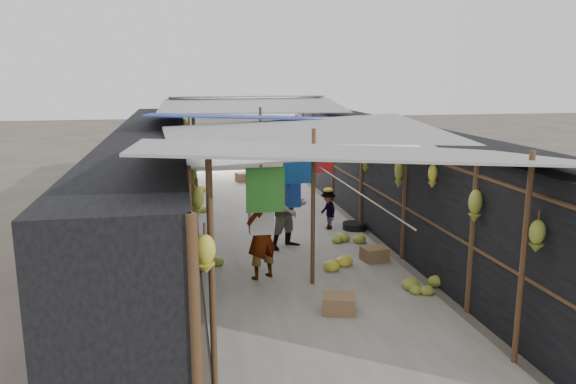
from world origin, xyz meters
TOP-DOWN VIEW (x-y plane):
  - ground at (0.00, 0.00)m, footprint 80.00×80.00m
  - aisle_slab at (0.00, 6.50)m, footprint 3.60×16.00m
  - stall_left at (-2.70, 6.50)m, footprint 1.40×15.00m
  - stall_right at (2.70, 6.50)m, footprint 1.40×15.00m
  - crate_near at (0.11, 1.79)m, footprint 0.56×0.49m
  - crate_mid at (1.41, 3.93)m, footprint 0.51×0.44m
  - crate_back at (-0.10, 12.26)m, footprint 0.58×0.53m
  - black_basin at (1.70, 6.09)m, footprint 0.54×0.54m
  - vendor_elderly at (-0.79, 3.42)m, footprint 0.68×0.60m
  - shopper_blue at (0.02, 5.06)m, footprint 1.00×0.93m
  - vendor_seated at (1.12, 6.22)m, footprint 0.44×0.64m
  - market_canopy at (0.03, 6.82)m, footprint 5.62×15.20m
  - hanging_bananas at (-0.07, 6.46)m, footprint 3.95×14.38m
  - floor_bananas at (-0.01, 5.28)m, footprint 4.01×9.05m

SIDE VIEW (x-z plane):
  - ground at x=0.00m, z-range 0.00..0.00m
  - aisle_slab at x=0.00m, z-range 0.00..0.02m
  - black_basin at x=1.70m, z-range 0.00..0.16m
  - crate_mid at x=1.41m, z-range 0.00..0.27m
  - crate_near at x=0.11m, z-range 0.00..0.28m
  - floor_bananas at x=-0.01m, z-range -0.01..0.30m
  - crate_back at x=-0.10m, z-range 0.00..0.31m
  - vendor_seated at x=1.12m, z-range 0.00..0.91m
  - vendor_elderly at x=-0.79m, z-range 0.00..1.56m
  - shopper_blue at x=0.02m, z-range 0.00..1.65m
  - stall_left at x=-2.70m, z-range 0.00..2.30m
  - stall_right at x=2.70m, z-range 0.00..2.30m
  - hanging_bananas at x=-0.07m, z-range 1.29..2.07m
  - market_canopy at x=0.03m, z-range 1.03..3.80m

